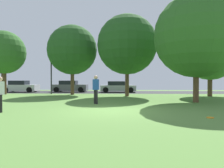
{
  "coord_description": "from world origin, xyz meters",
  "views": [
    {
      "loc": [
        0.51,
        -9.85,
        1.41
      ],
      "look_at": [
        0.0,
        2.21,
        1.21
      ],
      "focal_mm": 34.14,
      "sensor_mm": 36.0,
      "label": 1
    }
  ],
  "objects_px": {
    "person_thrower": "(96,88)",
    "maple_tree_near": "(210,52)",
    "maple_tree_far": "(196,36)",
    "parked_car_white": "(20,87)",
    "frisbee_disc": "(210,118)",
    "oak_tree_left": "(72,50)",
    "person_catcher": "(0,93)",
    "street_lamp_post": "(51,73)",
    "birch_tree_lone": "(4,53)",
    "parked_car_grey": "(70,87)",
    "oak_tree_right": "(127,45)",
    "parked_car_silver": "(118,87)"
  },
  "relations": [
    {
      "from": "oak_tree_right",
      "to": "person_catcher",
      "type": "bearing_deg",
      "value": -120.53
    },
    {
      "from": "person_thrower",
      "to": "person_catcher",
      "type": "distance_m",
      "value": 5.22
    },
    {
      "from": "person_catcher",
      "to": "frisbee_disc",
      "type": "bearing_deg",
      "value": -49.47
    },
    {
      "from": "person_thrower",
      "to": "parked_car_silver",
      "type": "relative_size",
      "value": 0.41
    },
    {
      "from": "maple_tree_far",
      "to": "oak_tree_right",
      "type": "bearing_deg",
      "value": 129.55
    },
    {
      "from": "maple_tree_near",
      "to": "oak_tree_right",
      "type": "height_order",
      "value": "oak_tree_right"
    },
    {
      "from": "frisbee_disc",
      "to": "oak_tree_left",
      "type": "bearing_deg",
      "value": 122.51
    },
    {
      "from": "oak_tree_left",
      "to": "person_catcher",
      "type": "relative_size",
      "value": 4.37
    },
    {
      "from": "person_thrower",
      "to": "parked_car_white",
      "type": "relative_size",
      "value": 0.42
    },
    {
      "from": "person_catcher",
      "to": "parked_car_white",
      "type": "bearing_deg",
      "value": 70.38
    },
    {
      "from": "oak_tree_right",
      "to": "street_lamp_post",
      "type": "relative_size",
      "value": 1.63
    },
    {
      "from": "person_catcher",
      "to": "street_lamp_post",
      "type": "height_order",
      "value": "street_lamp_post"
    },
    {
      "from": "maple_tree_far",
      "to": "parked_car_white",
      "type": "distance_m",
      "value": 21.01
    },
    {
      "from": "parked_car_white",
      "to": "maple_tree_far",
      "type": "bearing_deg",
      "value": -33.99
    },
    {
      "from": "maple_tree_far",
      "to": "street_lamp_post",
      "type": "xyz_separation_m",
      "value": [
        -12.17,
        8.09,
        -2.05
      ]
    },
    {
      "from": "birch_tree_lone",
      "to": "parked_car_white",
      "type": "distance_m",
      "value": 5.6
    },
    {
      "from": "frisbee_disc",
      "to": "maple_tree_near",
      "type": "bearing_deg",
      "value": 67.76
    },
    {
      "from": "oak_tree_left",
      "to": "person_thrower",
      "type": "distance_m",
      "value": 9.62
    },
    {
      "from": "maple_tree_near",
      "to": "parked_car_silver",
      "type": "distance_m",
      "value": 10.92
    },
    {
      "from": "person_thrower",
      "to": "oak_tree_right",
      "type": "bearing_deg",
      "value": -150.37
    },
    {
      "from": "oak_tree_right",
      "to": "birch_tree_lone",
      "type": "bearing_deg",
      "value": 170.48
    },
    {
      "from": "maple_tree_near",
      "to": "birch_tree_lone",
      "type": "height_order",
      "value": "maple_tree_near"
    },
    {
      "from": "person_thrower",
      "to": "maple_tree_near",
      "type": "bearing_deg",
      "value": 172.72
    },
    {
      "from": "person_thrower",
      "to": "frisbee_disc",
      "type": "bearing_deg",
      "value": 94.15
    },
    {
      "from": "person_catcher",
      "to": "street_lamp_post",
      "type": "relative_size",
      "value": 0.35
    },
    {
      "from": "person_catcher",
      "to": "birch_tree_lone",
      "type": "bearing_deg",
      "value": 76.05
    },
    {
      "from": "oak_tree_left",
      "to": "parked_car_grey",
      "type": "bearing_deg",
      "value": 106.15
    },
    {
      "from": "maple_tree_far",
      "to": "frisbee_disc",
      "type": "bearing_deg",
      "value": -104.3
    },
    {
      "from": "parked_car_white",
      "to": "maple_tree_near",
      "type": "bearing_deg",
      "value": -16.59
    },
    {
      "from": "person_thrower",
      "to": "parked_car_grey",
      "type": "height_order",
      "value": "person_thrower"
    },
    {
      "from": "oak_tree_left",
      "to": "birch_tree_lone",
      "type": "xyz_separation_m",
      "value": [
        -7.13,
        0.24,
        -0.18
      ]
    },
    {
      "from": "birch_tree_lone",
      "to": "frisbee_disc",
      "type": "bearing_deg",
      "value": -40.55
    },
    {
      "from": "oak_tree_left",
      "to": "parked_car_white",
      "type": "distance_m",
      "value": 9.5
    },
    {
      "from": "person_thrower",
      "to": "parked_car_white",
      "type": "distance_m",
      "value": 16.75
    },
    {
      "from": "birch_tree_lone",
      "to": "oak_tree_right",
      "type": "distance_m",
      "value": 12.7
    },
    {
      "from": "parked_car_grey",
      "to": "maple_tree_near",
      "type": "bearing_deg",
      "value": -25.02
    },
    {
      "from": "oak_tree_right",
      "to": "street_lamp_post",
      "type": "xyz_separation_m",
      "value": [
        -7.87,
        2.89,
        -2.38
      ]
    },
    {
      "from": "frisbee_disc",
      "to": "maple_tree_far",
      "type": "bearing_deg",
      "value": 75.7
    },
    {
      "from": "maple_tree_far",
      "to": "parked_car_white",
      "type": "height_order",
      "value": "maple_tree_far"
    },
    {
      "from": "maple_tree_near",
      "to": "parked_car_silver",
      "type": "bearing_deg",
      "value": 143.76
    },
    {
      "from": "birch_tree_lone",
      "to": "parked_car_grey",
      "type": "xyz_separation_m",
      "value": [
        5.64,
        4.9,
        -3.62
      ]
    },
    {
      "from": "maple_tree_near",
      "to": "person_catcher",
      "type": "xyz_separation_m",
      "value": [
        -13.34,
        -10.3,
        -3.14
      ]
    },
    {
      "from": "person_catcher",
      "to": "parked_car_grey",
      "type": "height_order",
      "value": "person_catcher"
    },
    {
      "from": "birch_tree_lone",
      "to": "oak_tree_right",
      "type": "height_order",
      "value": "oak_tree_right"
    },
    {
      "from": "oak_tree_left",
      "to": "frisbee_disc",
      "type": "distance_m",
      "value": 15.91
    },
    {
      "from": "parked_car_white",
      "to": "parked_car_grey",
      "type": "relative_size",
      "value": 0.98
    },
    {
      "from": "oak_tree_left",
      "to": "parked_car_white",
      "type": "height_order",
      "value": "oak_tree_left"
    },
    {
      "from": "street_lamp_post",
      "to": "maple_tree_far",
      "type": "bearing_deg",
      "value": -33.63
    },
    {
      "from": "parked_car_white",
      "to": "person_thrower",
      "type": "bearing_deg",
      "value": -49.88
    },
    {
      "from": "parked_car_silver",
      "to": "street_lamp_post",
      "type": "height_order",
      "value": "street_lamp_post"
    }
  ]
}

